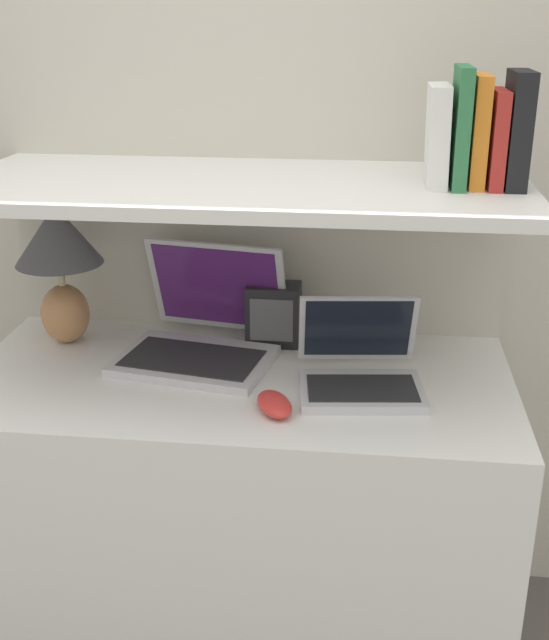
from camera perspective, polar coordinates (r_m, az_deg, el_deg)
wall_back at (r=2.06m, az=-1.15°, el=11.58°), size 6.00×0.05×2.40m
desk at (r=2.03m, az=-2.49°, el=-13.82°), size 1.25×0.62×0.76m
back_riser at (r=2.21m, az=-1.20°, el=-4.57°), size 1.25×0.04×1.17m
shelf at (r=1.77m, az=-2.53°, el=9.45°), size 1.25×0.56×0.03m
table_lamp at (r=2.02m, az=-15.06°, el=4.52°), size 0.21×0.21×0.35m
laptop_large at (r=1.93m, az=-5.16°, el=-1.06°), size 0.40×0.39×0.26m
laptop_small at (r=1.78m, az=6.11°, el=-3.52°), size 0.29×0.29×0.19m
computer_mouse at (r=1.67m, az=-0.02°, el=-6.00°), size 0.11×0.14×0.03m
router_box at (r=1.99m, az=-0.07°, el=0.42°), size 0.13×0.09×0.15m
book_black at (r=1.75m, az=16.85°, el=12.80°), size 0.04×0.14×0.23m
book_red at (r=1.74m, az=15.47°, el=12.30°), size 0.03×0.14×0.20m
book_orange at (r=1.74m, az=14.28°, el=12.86°), size 0.03×0.13×0.23m
book_green at (r=1.73m, az=13.06°, el=13.21°), size 0.03×0.16×0.24m
book_white at (r=1.73m, az=11.51°, el=12.71°), size 0.05×0.14×0.21m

